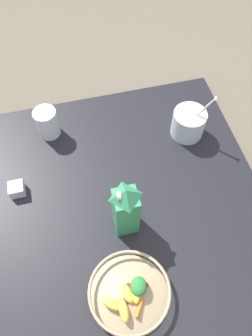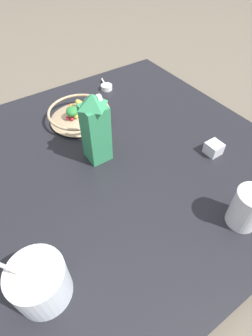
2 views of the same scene
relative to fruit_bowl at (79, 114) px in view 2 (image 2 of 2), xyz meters
The scene contains 8 objects.
ground_plane 0.27m from the fruit_bowl, behind, with size 6.00×6.00×0.00m, color #665B4C.
countertop 0.26m from the fruit_bowl, behind, with size 1.09×1.09×0.05m.
fruit_bowl is the anchor object (origin of this frame).
milk_carton 0.24m from the fruit_bowl, 168.94° to the left, with size 0.07×0.07×0.24m.
yogurt_tub 0.64m from the fruit_bowl, 145.71° to the left, with size 0.12×0.13×0.21m.
drinking_cup 0.68m from the fruit_bowl, 166.83° to the right, with size 0.09×0.09×0.12m.
spice_jar 0.52m from the fruit_bowl, 145.26° to the right, with size 0.05×0.05×0.04m.
measuring_scoop 0.26m from the fruit_bowl, 55.29° to the right, with size 0.10×0.05×0.02m.
Camera 2 is at (-0.55, 0.33, 0.67)m, focal length 28.00 mm.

